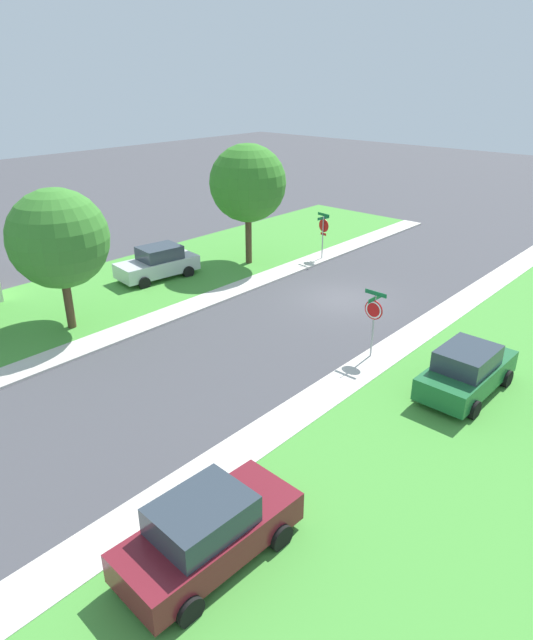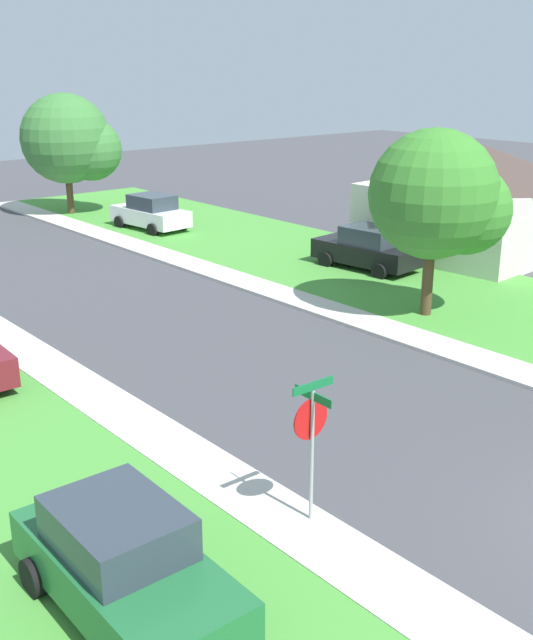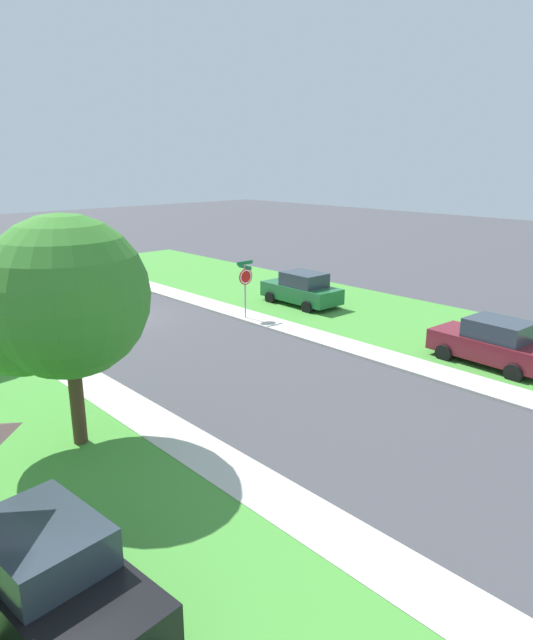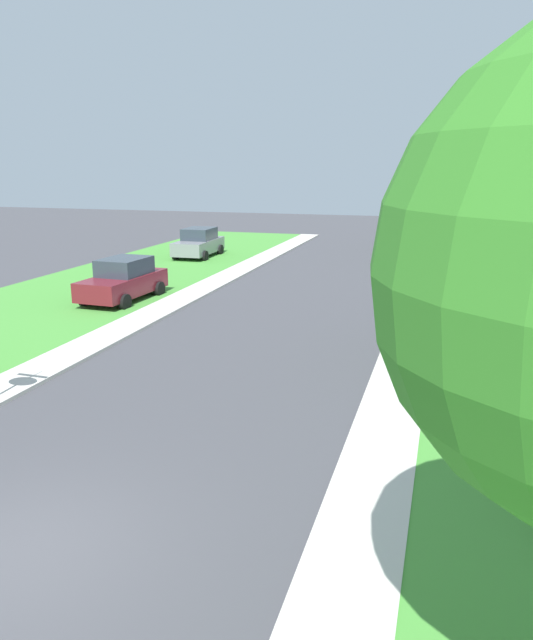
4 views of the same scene
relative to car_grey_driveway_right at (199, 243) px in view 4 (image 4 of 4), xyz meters
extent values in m
plane|color=#424247|center=(8.57, -26.88, -0.87)|extent=(120.00, 120.00, 0.00)
cube|color=beige|center=(13.27, -14.88, -0.82)|extent=(1.40, 56.00, 0.10)
cube|color=beige|center=(3.87, -14.88, -0.82)|extent=(1.40, 56.00, 0.10)
cube|color=#479338|center=(-0.83, -14.88, -0.83)|extent=(8.00, 56.00, 0.08)
cube|color=gray|center=(0.00, -0.05, -0.17)|extent=(1.91, 4.35, 0.76)
cube|color=#2D3842|center=(0.00, 0.15, 0.55)|extent=(1.66, 2.14, 0.68)
cylinder|color=black|center=(0.94, -1.36, -0.55)|extent=(0.26, 0.65, 0.64)
cylinder|color=black|center=(-0.86, -1.41, -0.55)|extent=(0.26, 0.65, 0.64)
cylinder|color=black|center=(0.87, 1.30, -0.55)|extent=(0.26, 0.65, 0.64)
cylinder|color=black|center=(-0.93, 1.26, -0.55)|extent=(0.26, 0.65, 0.64)
cylinder|color=black|center=(17.20, -9.70, -0.55)|extent=(0.30, 0.66, 0.64)
cube|color=white|center=(15.77, 1.18, -0.17)|extent=(2.20, 4.45, 0.76)
cube|color=#2D3842|center=(15.79, 0.98, 0.55)|extent=(1.79, 2.24, 0.68)
cylinder|color=black|center=(14.75, 2.42, -0.55)|extent=(0.30, 0.66, 0.64)
cylinder|color=black|center=(16.55, 2.59, -0.55)|extent=(0.30, 0.66, 0.64)
cylinder|color=black|center=(15.00, -0.24, -0.55)|extent=(0.30, 0.66, 0.64)
cylinder|color=black|center=(16.80, -0.07, -0.55)|extent=(0.30, 0.66, 0.64)
cube|color=maroon|center=(1.69, -11.82, -0.17)|extent=(1.99, 4.38, 0.76)
cube|color=#2D3842|center=(1.70, -11.62, 0.55)|extent=(1.69, 2.17, 0.68)
cylinder|color=black|center=(2.53, -13.19, -0.55)|extent=(0.27, 0.65, 0.64)
cylinder|color=black|center=(0.73, -13.11, -0.55)|extent=(0.27, 0.65, 0.64)
cylinder|color=black|center=(2.65, -10.53, -0.55)|extent=(0.27, 0.65, 0.64)
cylinder|color=black|center=(0.85, -10.45, -0.55)|extent=(0.27, 0.65, 0.64)
cylinder|color=#4C3823|center=(15.28, -16.30, 0.42)|extent=(0.36, 0.36, 2.58)
sphere|color=#377E2A|center=(15.28, -16.30, 3.13)|extent=(4.07, 4.07, 4.07)
sphere|color=#377E2A|center=(16.20, -16.91, 2.62)|extent=(2.85, 2.85, 2.85)
cylinder|color=#4C3823|center=(14.64, 7.39, 0.33)|extent=(0.36, 0.36, 2.41)
sphere|color=#397635|center=(14.64, 7.39, 3.18)|extent=(4.69, 4.69, 4.69)
sphere|color=#397635|center=(15.69, 6.69, 2.59)|extent=(3.29, 3.29, 3.29)
camera|label=1|loc=(-5.42, -5.76, 9.23)|focal=30.99mm
camera|label=2|loc=(-4.23, -31.29, 7.06)|focal=43.47mm
camera|label=3|loc=(20.71, -3.21, 6.33)|focal=31.48mm
camera|label=4|loc=(14.21, -33.03, 4.59)|focal=33.58mm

